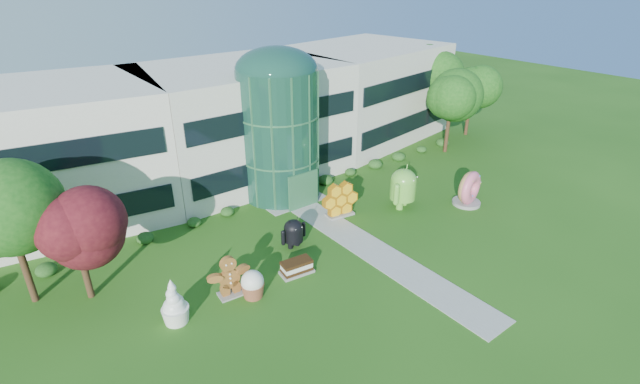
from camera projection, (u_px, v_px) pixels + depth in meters
ground at (388, 260)px, 28.75m from camera, size 140.00×140.00×0.00m
building at (241, 120)px, 39.55m from camera, size 46.00×15.00×9.30m
atrium at (279, 135)px, 35.17m from camera, size 6.00×6.00×9.80m
walkway at (366, 246)px, 30.17m from camera, size 2.40×20.00×0.04m
tree_red at (79, 250)px, 24.26m from camera, size 4.00×4.00×6.00m
trees_backdrop at (272, 140)px, 36.19m from camera, size 52.00×8.00×8.40m
android_green at (403, 185)px, 34.44m from camera, size 3.70×3.12×3.57m
android_black at (293, 231)px, 29.65m from camera, size 2.07×1.45×2.27m
donut at (468, 188)px, 34.98m from camera, size 2.82×1.75×2.73m
gingerbread at (229, 276)px, 25.15m from camera, size 2.80×1.29×2.51m
ice_cream_sandwich at (297, 267)px, 27.30m from camera, size 2.07×1.22×0.87m
honeycomb at (340, 201)px, 33.43m from camera, size 3.13×1.47×2.36m
froyo at (174, 301)px, 23.20m from camera, size 1.65×1.65×2.56m
cupcake at (253, 284)px, 25.22m from camera, size 1.44×1.44×1.63m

